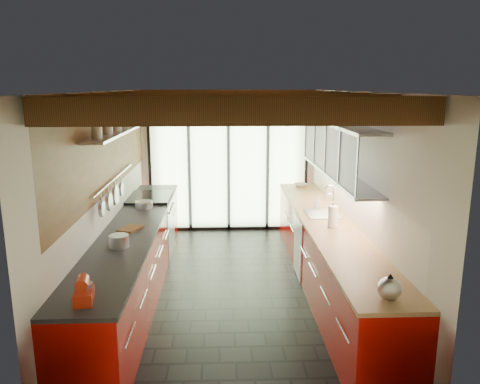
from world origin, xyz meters
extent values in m
plane|color=black|center=(0.00, 0.00, 0.00)|extent=(5.50, 5.50, 0.00)
plane|color=silver|center=(0.00, 2.75, 1.30)|extent=(3.20, 0.00, 3.20)
plane|color=silver|center=(0.00, -2.75, 1.30)|extent=(3.20, 0.00, 3.20)
plane|color=silver|center=(-1.60, 0.00, 1.30)|extent=(0.00, 5.50, 5.50)
plane|color=silver|center=(1.60, 0.00, 1.30)|extent=(0.00, 5.50, 5.50)
plane|color=#472814|center=(0.00, 0.00, 2.60)|extent=(5.50, 5.50, 0.00)
cube|color=#593316|center=(0.00, -2.25, 2.48)|extent=(3.14, 0.14, 0.22)
cube|color=#593316|center=(0.00, -1.35, 2.48)|extent=(3.14, 0.14, 0.22)
cube|color=#593316|center=(0.00, -0.45, 2.48)|extent=(3.14, 0.14, 0.22)
cube|color=#593316|center=(0.00, 0.45, 2.48)|extent=(3.14, 0.14, 0.22)
cube|color=#593316|center=(0.00, 1.35, 2.48)|extent=(3.14, 0.14, 0.22)
cube|color=#593316|center=(0.00, 2.25, 2.48)|extent=(3.14, 0.14, 0.22)
cube|color=brown|center=(0.00, 2.71, 2.35)|extent=(3.14, 0.06, 0.50)
plane|color=brown|center=(-1.57, 0.20, 1.98)|extent=(0.00, 4.90, 4.90)
plane|color=#C6EAAD|center=(0.00, 2.73, 1.08)|extent=(2.90, 0.00, 2.90)
cube|color=black|center=(-1.45, 2.72, 1.07)|extent=(0.05, 0.04, 2.15)
cube|color=black|center=(1.45, 2.72, 1.07)|extent=(0.05, 0.04, 2.15)
cube|color=black|center=(0.00, 2.69, 1.07)|extent=(0.06, 0.05, 2.15)
cube|color=black|center=(0.00, 2.69, 2.15)|extent=(2.90, 0.05, 0.06)
cylinder|color=red|center=(0.00, 2.67, 2.35)|extent=(0.34, 0.04, 0.34)
cylinder|color=beige|center=(0.00, 2.65, 2.35)|extent=(0.28, 0.02, 0.28)
cube|color=#A90B07|center=(-1.28, 0.00, 0.44)|extent=(0.65, 5.00, 0.88)
cube|color=black|center=(-1.28, 0.00, 0.90)|extent=(0.68, 5.00, 0.04)
cube|color=silver|center=(-1.28, 1.45, 0.44)|extent=(0.66, 0.90, 0.90)
cube|color=black|center=(-1.28, 1.45, 0.93)|extent=(0.65, 0.90, 0.06)
cube|color=#A90B07|center=(1.28, 0.00, 0.44)|extent=(0.65, 5.00, 0.88)
cube|color=tan|center=(1.28, 0.00, 0.90)|extent=(0.68, 5.00, 0.04)
cube|color=white|center=(0.95, 0.40, 0.44)|extent=(0.02, 0.60, 0.84)
cube|color=silver|center=(1.28, 0.40, 0.93)|extent=(0.45, 0.52, 0.02)
cylinder|color=silver|center=(1.42, 0.40, 1.10)|extent=(0.02, 0.02, 0.34)
torus|color=silver|center=(1.36, 0.40, 1.27)|extent=(0.14, 0.02, 0.14)
plane|color=silver|center=(1.26, 0.30, 1.85)|extent=(0.00, 3.00, 3.00)
cube|color=#9EA0A5|center=(1.43, 0.30, 1.51)|extent=(0.34, 3.00, 0.03)
cube|color=#9EA0A5|center=(1.43, 0.30, 2.19)|extent=(0.34, 3.00, 0.03)
cylinder|color=silver|center=(-1.54, 0.30, 1.47)|extent=(0.02, 2.20, 0.02)
cube|color=silver|center=(-1.45, 0.20, 2.10)|extent=(0.28, 2.60, 0.03)
cylinder|color=silver|center=(-1.50, -0.60, 1.29)|extent=(0.04, 0.18, 0.18)
cylinder|color=silver|center=(-1.50, -0.25, 1.29)|extent=(0.04, 0.22, 0.22)
cylinder|color=silver|center=(-1.50, 0.10, 1.29)|extent=(0.04, 0.26, 0.26)
cylinder|color=silver|center=(-1.50, 0.45, 1.29)|extent=(0.04, 0.18, 0.18)
cube|color=red|center=(-1.27, -2.21, 0.97)|extent=(0.18, 0.27, 0.11)
cylinder|color=red|center=(-1.27, -2.23, 1.10)|extent=(0.12, 0.18, 0.10)
cylinder|color=silver|center=(-1.27, -2.17, 1.01)|extent=(0.15, 0.15, 0.11)
cylinder|color=silver|center=(-1.27, -0.86, 0.99)|extent=(0.22, 0.22, 0.14)
cylinder|color=silver|center=(-1.27, 0.86, 0.97)|extent=(0.32, 0.32, 0.10)
cube|color=brown|center=(-1.27, -0.21, 0.93)|extent=(0.31, 0.36, 0.03)
sphere|color=silver|center=(1.27, -2.25, 1.02)|extent=(0.25, 0.25, 0.20)
cone|color=black|center=(1.27, -2.25, 1.13)|extent=(0.09, 0.09, 0.05)
cylinder|color=silver|center=(1.27, -2.14, 1.03)|extent=(0.04, 0.08, 0.04)
cylinder|color=white|center=(1.27, -0.21, 1.06)|extent=(0.16, 0.16, 0.27)
cylinder|color=silver|center=(1.27, -0.21, 1.22)|extent=(0.03, 0.03, 0.05)
imported|color=silver|center=(1.27, 0.75, 1.00)|extent=(0.08, 0.08, 0.16)
imported|color=silver|center=(1.27, 2.25, 0.95)|extent=(0.26, 0.26, 0.06)
camera|label=1|loc=(-0.12, -5.83, 2.66)|focal=35.00mm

